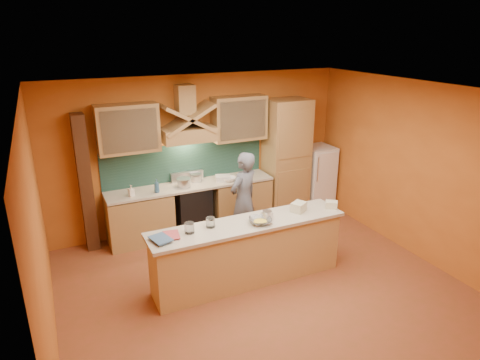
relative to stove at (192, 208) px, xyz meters
name	(u,v)px	position (x,y,z in m)	size (l,w,h in m)	color
floor	(263,289)	(0.30, -2.20, -0.45)	(5.50, 5.00, 0.01)	brown
ceiling	(267,92)	(0.30, -2.20, 2.35)	(5.50, 5.00, 0.01)	white
wall_back	(200,152)	(0.30, 0.30, 0.95)	(5.50, 0.02, 2.80)	#BD6624
wall_front	(408,301)	(0.30, -4.70, 0.95)	(5.50, 0.02, 2.80)	#BD6624
wall_left	(39,240)	(-2.45, -2.20, 0.95)	(0.02, 5.00, 2.80)	#BD6624
wall_right	(418,171)	(3.05, -2.20, 0.95)	(0.02, 5.00, 2.80)	#BD6624
base_cabinet_left	(140,219)	(-0.95, 0.00, -0.02)	(1.10, 0.60, 0.86)	#AB844E
base_cabinet_right	(239,201)	(0.95, 0.00, -0.02)	(1.10, 0.60, 0.86)	#AB844E
counter_top	(191,185)	(0.00, 0.00, 0.45)	(3.00, 0.62, 0.04)	beige
stove	(192,208)	(0.00, 0.00, 0.00)	(0.60, 0.58, 0.90)	black
backsplash	(185,162)	(0.00, 0.28, 0.80)	(3.00, 0.03, 0.70)	#1A3A35
range_hood	(188,134)	(0.00, 0.05, 1.37)	(0.92, 0.50, 0.24)	#AB844E
hood_chimney	(185,99)	(0.00, 0.15, 1.95)	(0.30, 0.30, 0.50)	#AB844E
upper_cabinet_left	(128,129)	(-1.00, 0.12, 1.55)	(1.00, 0.35, 0.80)	#AB844E
upper_cabinet_right	(239,118)	(1.00, 0.12, 1.55)	(1.00, 0.35, 0.80)	#AB844E
pantry_column	(286,158)	(1.95, 0.00, 0.70)	(0.80, 0.60, 2.30)	#AB844E
fridge	(317,177)	(2.70, 0.00, 0.20)	(0.58, 0.60, 1.30)	white
trim_column_left	(85,184)	(-1.75, 0.15, 0.70)	(0.20, 0.30, 2.30)	#472816
island_body	(248,254)	(0.20, -1.90, -0.01)	(2.80, 0.55, 0.88)	tan
island_top	(248,224)	(0.20, -1.90, 0.47)	(2.90, 0.62, 0.05)	beige
person	(244,200)	(0.64, -0.83, 0.37)	(0.60, 0.39, 1.65)	slate
pot_large	(184,184)	(-0.15, -0.06, 0.52)	(0.23, 0.23, 0.15)	#BBBAC1
pot_small	(196,179)	(0.13, 0.11, 0.52)	(0.22, 0.22, 0.15)	silver
soap_bottle_a	(131,191)	(-1.08, -0.12, 0.57)	(0.09, 0.09, 0.19)	white
soap_bottle_b	(157,186)	(-0.65, -0.13, 0.59)	(0.09, 0.09, 0.23)	#305D86
bowl_back	(229,179)	(0.68, -0.13, 0.51)	(0.24, 0.24, 0.07)	white
dish_rack	(223,178)	(0.59, -0.06, 0.52)	(0.26, 0.21, 0.09)	silver
book_lower	(163,236)	(-1.01, -1.84, 0.51)	(0.21, 0.28, 0.03)	#BA4249
book_upper	(153,241)	(-1.18, -1.96, 0.53)	(0.22, 0.30, 0.02)	#3D5E88
jar_large	(189,228)	(-0.66, -1.86, 0.57)	(0.13, 0.13, 0.15)	silver
jar_small	(211,222)	(-0.34, -1.81, 0.56)	(0.13, 0.13, 0.14)	silver
kitchen_scale	(267,215)	(0.50, -1.90, 0.55)	(0.13, 0.13, 0.11)	white
mixing_bowl	(260,221)	(0.34, -2.00, 0.53)	(0.32, 0.32, 0.08)	white
cloth	(262,222)	(0.37, -1.99, 0.50)	(0.25, 0.19, 0.02)	beige
grocery_bag_a	(299,207)	(1.06, -1.87, 0.57)	(0.22, 0.17, 0.14)	beige
grocery_bag_b	(331,205)	(1.58, -1.97, 0.55)	(0.18, 0.14, 0.11)	beige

